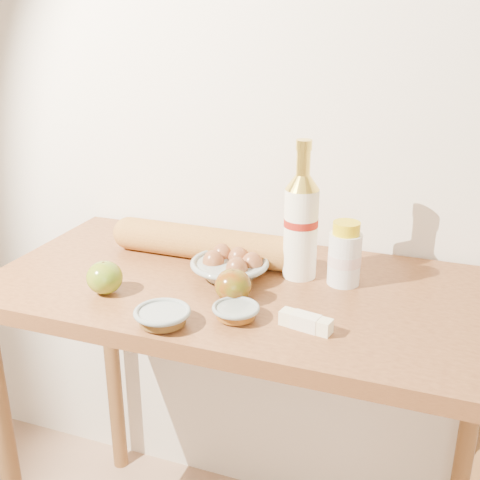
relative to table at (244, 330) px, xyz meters
The scene contains 11 objects.
back_wall 0.62m from the table, 90.00° to the left, with size 3.50×0.02×2.60m, color white.
table is the anchor object (origin of this frame).
bourbon_bottle 0.29m from the table, 38.87° to the left, with size 0.09×0.09×0.33m.
cream_bottle 0.30m from the table, 20.72° to the left, with size 0.09×0.09×0.15m.
egg_bowl 0.16m from the table, 150.11° to the left, with size 0.24×0.24×0.07m.
baguette 0.25m from the table, 144.65° to the left, with size 0.52×0.09×0.09m.
apple_yellowgreen 0.36m from the table, 151.20° to the right, with size 0.09×0.09×0.08m.
apple_redgreen_right 0.19m from the table, 85.49° to the right, with size 0.09×0.09×0.07m.
sugar_bowl 0.29m from the table, 110.61° to the right, with size 0.16×0.16×0.03m.
syrup_bowl 0.22m from the table, 76.23° to the right, with size 0.11×0.11×0.03m.
butter_stick 0.28m from the table, 40.15° to the right, with size 0.11×0.05×0.03m.
Camera 1 is at (0.43, -0.02, 1.50)m, focal length 45.00 mm.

